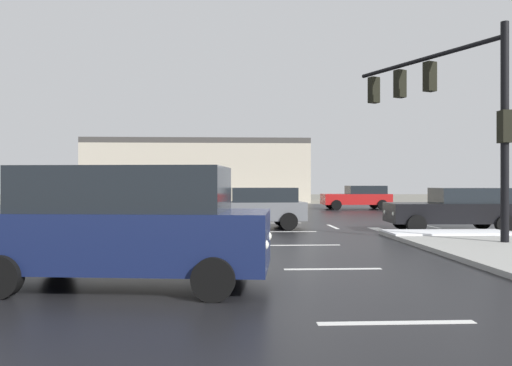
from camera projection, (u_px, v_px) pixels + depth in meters
name	position (u px, v px, depth m)	size (l,w,h in m)	color
ground_plane	(283.00, 227.00, 20.37)	(120.00, 120.00, 0.00)	slate
road_asphalt	(283.00, 227.00, 20.37)	(44.00, 44.00, 0.02)	black
snow_strip_curbside	(448.00, 232.00, 16.61)	(4.00, 1.60, 0.06)	white
lane_markings	(319.00, 230.00, 19.05)	(36.15, 36.15, 0.01)	silver
traffic_signal_mast	(447.00, 100.00, 15.88)	(2.75, 5.66, 6.11)	black
strip_building_background	(199.00, 171.00, 48.73)	(20.35, 8.00, 5.81)	#BCB29E
sedan_red	(358.00, 197.00, 34.21)	(4.57, 2.11, 1.58)	#B21919
suv_navy	(126.00, 223.00, 8.61)	(4.99, 2.60, 2.03)	#141E47
sedan_black	(456.00, 209.00, 18.46)	(4.60, 2.19, 1.58)	black
sedan_grey	(250.00, 207.00, 19.68)	(4.61, 2.21, 1.58)	slate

